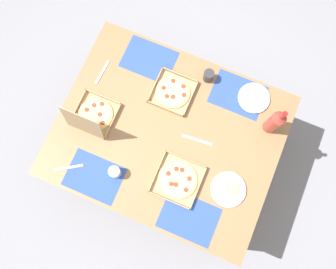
# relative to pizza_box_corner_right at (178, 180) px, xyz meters

# --- Properties ---
(ground_plane) EXTENTS (6.00, 6.00, 0.00)m
(ground_plane) POSITION_rel_pizza_box_corner_right_xyz_m (0.17, -0.25, -0.75)
(ground_plane) COLOR gray
(dining_table) EXTENTS (1.48, 1.19, 0.73)m
(dining_table) POSITION_rel_pizza_box_corner_right_xyz_m (0.17, -0.25, -0.10)
(dining_table) COLOR #3F3328
(dining_table) RESTS_ON ground_plane
(placemat_near_left) EXTENTS (0.36, 0.26, 0.00)m
(placemat_near_left) POSITION_rel_pizza_box_corner_right_xyz_m (-0.16, -0.70, -0.01)
(placemat_near_left) COLOR #2D4C9E
(placemat_near_left) RESTS_ON dining_table
(placemat_near_right) EXTENTS (0.36, 0.26, 0.00)m
(placemat_near_right) POSITION_rel_pizza_box_corner_right_xyz_m (0.51, -0.70, -0.01)
(placemat_near_right) COLOR #2D4C9E
(placemat_near_right) RESTS_ON dining_table
(placemat_far_left) EXTENTS (0.36, 0.26, 0.00)m
(placemat_far_left) POSITION_rel_pizza_box_corner_right_xyz_m (-0.16, 0.19, -0.01)
(placemat_far_left) COLOR #2D4C9E
(placemat_far_left) RESTS_ON dining_table
(placemat_far_right) EXTENTS (0.36, 0.26, 0.00)m
(placemat_far_right) POSITION_rel_pizza_box_corner_right_xyz_m (0.51, 0.19, -0.01)
(placemat_far_right) COLOR #2D4C9E
(placemat_far_right) RESTS_ON dining_table
(pizza_box_corner_right) EXTENTS (0.29, 0.29, 0.04)m
(pizza_box_corner_right) POSITION_rel_pizza_box_corner_right_xyz_m (0.00, 0.00, 0.00)
(pizza_box_corner_right) COLOR tan
(pizza_box_corner_right) RESTS_ON dining_table
(pizza_box_center) EXTENTS (0.27, 0.27, 0.04)m
(pizza_box_center) POSITION_rel_pizza_box_corner_right_xyz_m (0.26, -0.54, 0.00)
(pizza_box_center) COLOR tan
(pizza_box_center) RESTS_ON dining_table
(pizza_box_corner_left) EXTENTS (0.27, 0.27, 0.30)m
(pizza_box_corner_left) POSITION_rel_pizza_box_corner_right_xyz_m (0.68, -0.16, 0.03)
(pizza_box_corner_left) COLOR tan
(pizza_box_corner_left) RESTS_ON dining_table
(plate_middle) EXTENTS (0.23, 0.23, 0.03)m
(plate_middle) POSITION_rel_pizza_box_corner_right_xyz_m (-0.32, -0.07, -0.00)
(plate_middle) COLOR white
(plate_middle) RESTS_ON dining_table
(plate_near_right) EXTENTS (0.22, 0.22, 0.02)m
(plate_near_right) POSITION_rel_pizza_box_corner_right_xyz_m (-0.26, -0.71, -0.00)
(plate_near_right) COLOR white
(plate_near_right) RESTS_ON dining_table
(soda_bottle) EXTENTS (0.09, 0.09, 0.32)m
(soda_bottle) POSITION_rel_pizza_box_corner_right_xyz_m (-0.43, -0.57, 0.12)
(soda_bottle) COLOR #B2382D
(soda_bottle) RESTS_ON dining_table
(cup_red) EXTENTS (0.07, 0.07, 0.09)m
(cup_red) POSITION_rel_pizza_box_corner_right_xyz_m (0.39, 0.11, 0.03)
(cup_red) COLOR silver
(cup_red) RESTS_ON dining_table
(cup_dark) EXTENTS (0.07, 0.07, 0.09)m
(cup_dark) POSITION_rel_pizza_box_corner_right_xyz_m (0.08, -0.73, 0.03)
(cup_dark) COLOR #333338
(cup_dark) RESTS_ON dining_table
(fork_by_near_left) EXTENTS (0.03, 0.19, 0.00)m
(fork_by_near_left) POSITION_rel_pizza_box_corner_right_xyz_m (0.77, -0.48, -0.01)
(fork_by_near_left) COLOR #B7B7BC
(fork_by_near_left) RESTS_ON dining_table
(knife_by_far_right) EXTENTS (0.21, 0.04, 0.00)m
(knife_by_far_right) POSITION_rel_pizza_box_corner_right_xyz_m (-0.02, -0.29, -0.01)
(knife_by_far_right) COLOR #B7B7BC
(knife_by_far_right) RESTS_ON dining_table
(fork_by_near_right) EXTENTS (0.17, 0.12, 0.00)m
(fork_by_near_right) POSITION_rel_pizza_box_corner_right_xyz_m (0.68, 0.20, -0.01)
(fork_by_near_right) COLOR #B7B7BC
(fork_by_near_right) RESTS_ON dining_table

